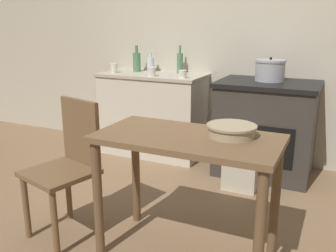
# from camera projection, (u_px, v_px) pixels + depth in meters

# --- Properties ---
(ground_plane) EXTENTS (14.00, 14.00, 0.00)m
(ground_plane) POSITION_uv_depth(u_px,v_px,m) (140.00, 215.00, 2.79)
(ground_plane) COLOR #896B4C
(wall_back) EXTENTS (8.00, 0.07, 2.55)m
(wall_back) POSITION_uv_depth(u_px,v_px,m) (213.00, 34.00, 3.83)
(wall_back) COLOR beige
(wall_back) RESTS_ON ground_plane
(counter_cabinet) EXTENTS (1.11, 0.55, 0.87)m
(counter_cabinet) POSITION_uv_depth(u_px,v_px,m) (153.00, 114.00, 4.02)
(counter_cabinet) COLOR beige
(counter_cabinet) RESTS_ON ground_plane
(stove) EXTENTS (0.90, 0.67, 0.87)m
(stove) POSITION_uv_depth(u_px,v_px,m) (266.00, 128.00, 3.48)
(stove) COLOR #38332D
(stove) RESTS_ON ground_plane
(work_table) EXTENTS (1.06, 0.55, 0.77)m
(work_table) POSITION_uv_depth(u_px,v_px,m) (187.00, 158.00, 2.17)
(work_table) COLOR brown
(work_table) RESTS_ON ground_plane
(chair) EXTENTS (0.49, 0.49, 0.91)m
(chair) POSITION_uv_depth(u_px,v_px,m) (68.00, 164.00, 2.45)
(chair) COLOR brown
(chair) RESTS_ON ground_plane
(flour_sack) EXTENTS (0.29, 0.20, 0.38)m
(flour_sack) POSITION_uv_depth(u_px,v_px,m) (241.00, 168.00, 3.19)
(flour_sack) COLOR beige
(flour_sack) RESTS_ON ground_plane
(stock_pot) EXTENTS (0.27, 0.27, 0.22)m
(stock_pot) POSITION_uv_depth(u_px,v_px,m) (270.00, 70.00, 3.38)
(stock_pot) COLOR #A8A8AD
(stock_pot) RESTS_ON stove
(mixing_bowl_large) EXTENTS (0.29, 0.29, 0.07)m
(mixing_bowl_large) POSITION_uv_depth(u_px,v_px,m) (231.00, 130.00, 2.11)
(mixing_bowl_large) COLOR tan
(mixing_bowl_large) RESTS_ON work_table
(bottle_far_left) EXTENTS (0.08, 0.08, 0.21)m
(bottle_far_left) POSITION_uv_depth(u_px,v_px,m) (151.00, 64.00, 4.03)
(bottle_far_left) COLOR silver
(bottle_far_left) RESTS_ON counter_cabinet
(bottle_left) EXTENTS (0.06, 0.06, 0.29)m
(bottle_left) POSITION_uv_depth(u_px,v_px,m) (180.00, 63.00, 3.91)
(bottle_left) COLOR #517F5B
(bottle_left) RESTS_ON counter_cabinet
(bottle_mid_left) EXTENTS (0.08, 0.08, 0.28)m
(bottle_mid_left) POSITION_uv_depth(u_px,v_px,m) (137.00, 61.00, 4.05)
(bottle_mid_left) COLOR #517F5B
(bottle_mid_left) RESTS_ON counter_cabinet
(cup_center_left) EXTENTS (0.08, 0.08, 0.09)m
(cup_center_left) POSITION_uv_depth(u_px,v_px,m) (152.00, 72.00, 3.70)
(cup_center_left) COLOR silver
(cup_center_left) RESTS_ON counter_cabinet
(cup_center) EXTENTS (0.08, 0.08, 0.08)m
(cup_center) POSITION_uv_depth(u_px,v_px,m) (183.00, 74.00, 3.58)
(cup_center) COLOR silver
(cup_center) RESTS_ON counter_cabinet
(cup_center_right) EXTENTS (0.07, 0.07, 0.10)m
(cup_center_right) POSITION_uv_depth(u_px,v_px,m) (114.00, 68.00, 3.96)
(cup_center_right) COLOR silver
(cup_center_right) RESTS_ON counter_cabinet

